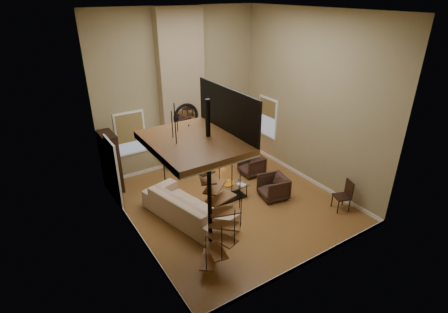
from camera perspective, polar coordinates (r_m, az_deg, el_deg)
ground at (r=10.91m, az=1.14°, el=-7.43°), size 6.00×6.50×0.01m
back_wall at (r=12.39m, az=-7.27°, el=10.52°), size 6.00×0.02×5.50m
front_wall at (r=7.43m, az=15.41°, el=-0.96°), size 6.00×0.02×5.50m
left_wall at (r=8.49m, az=-15.79°, el=2.43°), size 0.02×6.50×5.50m
right_wall at (r=11.55m, az=13.89°, el=8.84°), size 0.02×6.50×5.50m
ceiling at (r=9.14m, az=1.47°, el=22.78°), size 6.00×6.50×0.01m
baseboard_back at (r=13.34m, az=-6.61°, el=-0.70°), size 6.00×0.02×0.12m
baseboard_front at (r=8.94m, az=13.27°, el=-16.52°), size 6.00×0.02×0.12m
baseboard_left at (r=9.83m, az=-13.83°, el=-12.08°), size 0.02×6.50×0.12m
baseboard_right at (r=12.56m, az=12.57°, el=-2.95°), size 0.02×6.50×0.12m
chimney_breast at (r=12.22m, az=-6.87°, el=10.33°), size 1.60×0.38×5.50m
hearth at (r=12.82m, az=-5.25°, el=-1.99°), size 1.50×0.60×0.04m
firebox at (r=12.81m, az=-5.96°, el=0.62°), size 0.95×0.02×0.72m
mantel at (r=12.51m, az=-5.91°, el=2.97°), size 1.70×0.18×0.06m
mirror_frame at (r=12.27m, az=-6.21°, el=6.51°), size 0.94×0.10×0.94m
mirror_disc at (r=12.28m, az=-6.23°, el=6.52°), size 0.80×0.01×0.80m
vase_left at (r=12.26m, az=-8.31°, el=3.14°), size 0.24×0.24×0.25m
vase_right at (r=12.74m, az=-3.62°, el=4.17°), size 0.20×0.20×0.21m
window_back at (r=12.06m, az=-15.04°, el=3.74°), size 1.02×0.06×1.52m
window_right at (r=13.26m, az=7.14°, el=6.47°), size 0.06×1.02×1.52m
entry_door at (r=10.80m, az=-17.50°, el=-2.65°), size 0.10×1.05×2.16m
loft at (r=7.08m, az=-4.31°, el=2.93°), size 1.70×2.20×1.09m
spiral_stair at (r=7.87m, az=-2.31°, el=-6.42°), size 1.47×1.47×4.06m
hutch at (r=11.72m, az=-18.01°, el=-0.95°), size 0.42×0.90×2.01m
sofa at (r=10.03m, az=-5.95°, el=-8.16°), size 1.83×3.10×0.85m
armchair_near at (r=12.35m, az=4.80°, el=-1.36°), size 0.81×0.79×0.70m
armchair_far at (r=11.10m, az=8.41°, el=-4.94°), size 0.96×0.94×0.75m
coffee_table at (r=10.92m, az=0.80°, el=-5.60°), size 1.20×0.62×0.45m
bowl at (r=10.85m, az=0.66°, el=-4.53°), size 0.40×0.40×0.10m
book at (r=10.90m, az=2.78°, el=-4.62°), size 0.26×0.31×0.03m
floor_lamp at (r=11.16m, az=-10.03°, el=1.25°), size 0.38×0.38×1.70m
accent_lamp at (r=13.46m, az=-0.46°, el=0.64°), size 0.14×0.14×0.50m
side_chair at (r=10.90m, az=19.13°, el=-5.79°), size 0.55×0.53×0.94m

